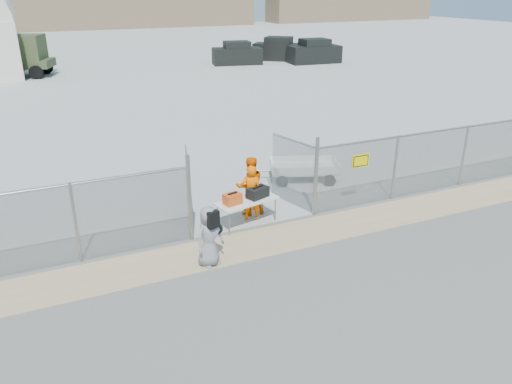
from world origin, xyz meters
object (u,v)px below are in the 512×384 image
security_worker_left (251,193)px  security_worker_right (250,186)px  folding_table (247,212)px  visitor (209,236)px  utility_trailer (304,170)px

security_worker_left → security_worker_right: (0.15, 0.42, 0.05)m
folding_table → security_worker_right: bearing=46.9°
visitor → utility_trailer: 6.73m
security_worker_left → visitor: size_ratio=1.10×
security_worker_right → visitor: (-2.18, -2.40, -0.13)m
folding_table → security_worker_left: 0.59m
visitor → folding_table: bearing=23.4°
security_worker_left → visitor: 2.83m
security_worker_right → visitor: size_ratio=1.16×
folding_table → visitor: size_ratio=1.16×
folding_table → visitor: bearing=-147.6°
security_worker_right → visitor: bearing=52.2°
utility_trailer → visitor: bearing=-118.7°
security_worker_right → visitor: security_worker_right is taller
utility_trailer → security_worker_right: bearing=-125.8°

